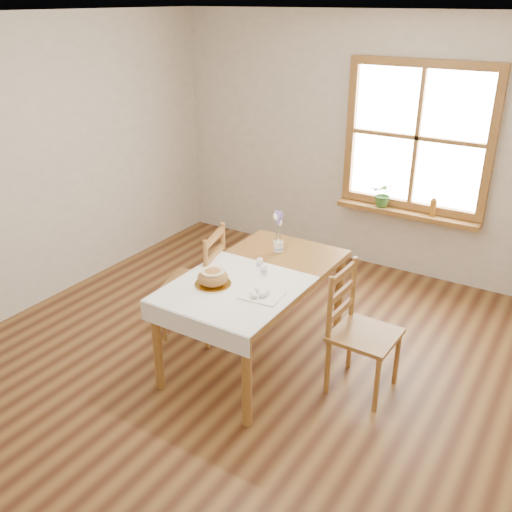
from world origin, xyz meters
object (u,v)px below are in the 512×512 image
(chair_left, at_px, (193,282))
(chair_right, at_px, (365,333))
(bread_plate, at_px, (213,284))
(dining_table, at_px, (256,283))
(flower_vase, at_px, (278,247))

(chair_left, relative_size, chair_right, 1.02)
(bread_plate, bearing_deg, dining_table, 65.80)
(dining_table, xyz_separation_m, chair_left, (-0.64, 0.02, -0.17))
(chair_left, distance_m, bread_plate, 0.67)
(dining_table, bearing_deg, chair_left, 178.64)
(chair_left, relative_size, bread_plate, 3.73)
(flower_vase, bearing_deg, bread_plate, -97.06)
(chair_right, bearing_deg, bread_plate, 112.67)
(bread_plate, xyz_separation_m, flower_vase, (0.10, 0.79, 0.03))
(dining_table, height_order, bread_plate, bread_plate)
(bread_plate, bearing_deg, chair_left, 143.21)
(dining_table, bearing_deg, bread_plate, -114.20)
(dining_table, relative_size, bread_plate, 6.05)
(chair_right, bearing_deg, flower_vase, 69.64)
(chair_left, xyz_separation_m, chair_right, (1.54, 0.04, -0.01))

